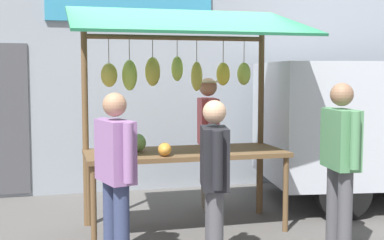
{
  "coord_description": "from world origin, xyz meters",
  "views": [
    {
      "loc": [
        1.42,
        5.66,
        1.74
      ],
      "look_at": [
        0.0,
        0.3,
        1.25
      ],
      "focal_mm": 49.63,
      "sensor_mm": 36.0,
      "label": 1
    }
  ],
  "objects_px": {
    "vendor_with_sunhat": "(208,132)",
    "shopper_with_ponytail": "(340,154)",
    "shopper_with_shopping_bag": "(214,175)",
    "market_stall": "(181,90)",
    "shopper_in_grey_tee": "(115,168)"
  },
  "relations": [
    {
      "from": "market_stall",
      "to": "shopper_with_shopping_bag",
      "type": "distance_m",
      "value": 1.51
    },
    {
      "from": "shopper_with_shopping_bag",
      "to": "shopper_in_grey_tee",
      "type": "distance_m",
      "value": 0.88
    },
    {
      "from": "vendor_with_sunhat",
      "to": "shopper_with_ponytail",
      "type": "height_order",
      "value": "vendor_with_sunhat"
    },
    {
      "from": "shopper_with_shopping_bag",
      "to": "shopper_in_grey_tee",
      "type": "xyz_separation_m",
      "value": [
        0.82,
        -0.32,
        0.04
      ]
    },
    {
      "from": "vendor_with_sunhat",
      "to": "shopper_with_shopping_bag",
      "type": "relative_size",
      "value": 1.11
    },
    {
      "from": "market_stall",
      "to": "shopper_in_grey_tee",
      "type": "bearing_deg",
      "value": 50.61
    },
    {
      "from": "market_stall",
      "to": "shopper_with_ponytail",
      "type": "distance_m",
      "value": 1.85
    },
    {
      "from": "shopper_with_shopping_bag",
      "to": "shopper_with_ponytail",
      "type": "height_order",
      "value": "shopper_with_ponytail"
    },
    {
      "from": "vendor_with_sunhat",
      "to": "shopper_with_shopping_bag",
      "type": "height_order",
      "value": "vendor_with_sunhat"
    },
    {
      "from": "shopper_with_shopping_bag",
      "to": "shopper_in_grey_tee",
      "type": "height_order",
      "value": "shopper_in_grey_tee"
    },
    {
      "from": "market_stall",
      "to": "shopper_in_grey_tee",
      "type": "xyz_separation_m",
      "value": [
        0.85,
        1.03,
        -0.65
      ]
    },
    {
      "from": "market_stall",
      "to": "vendor_with_sunhat",
      "type": "bearing_deg",
      "value": -126.91
    },
    {
      "from": "market_stall",
      "to": "shopper_with_shopping_bag",
      "type": "xyz_separation_m",
      "value": [
        0.02,
        1.35,
        -0.69
      ]
    },
    {
      "from": "shopper_with_ponytail",
      "to": "shopper_in_grey_tee",
      "type": "bearing_deg",
      "value": 93.44
    },
    {
      "from": "shopper_with_ponytail",
      "to": "market_stall",
      "type": "bearing_deg",
      "value": 55.48
    }
  ]
}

